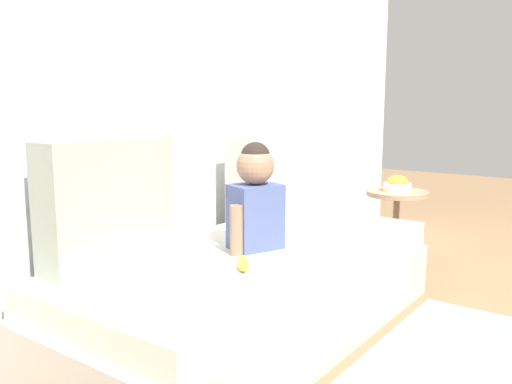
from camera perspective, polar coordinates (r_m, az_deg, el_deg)
ground_plane at (r=2.52m, az=0.06°, el=-14.59°), size 12.00×12.00×0.00m
back_wall at (r=2.68m, az=-10.02°, el=12.01°), size 5.12×0.10×2.31m
couch at (r=2.45m, az=0.06°, el=-10.42°), size 1.92×0.88×0.40m
throw_pillow_left at (r=2.19m, az=-15.42°, el=-1.01°), size 0.56×0.16×0.50m
throw_pillow_right at (r=2.96m, az=0.80°, el=1.52°), size 0.47×0.16×0.45m
toddler at (r=2.33m, az=-0.10°, el=-0.52°), size 0.32×0.22×0.47m
banana at (r=2.10m, az=-1.37°, el=-7.52°), size 0.16×0.14×0.04m
side_table at (r=3.56m, az=14.62°, el=-1.61°), size 0.39×0.39×0.47m
fruit_bowl at (r=3.53m, az=14.72°, el=0.77°), size 0.18×0.18×0.10m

